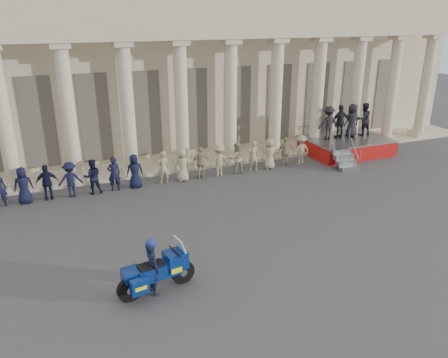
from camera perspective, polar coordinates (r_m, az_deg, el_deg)
ground at (r=15.07m, az=-0.83°, el=-8.64°), size 90.00×90.00×0.00m
building at (r=27.54m, az=-12.66°, el=14.25°), size 40.00×12.50×9.00m
officer_rank at (r=19.80m, az=-16.58°, el=0.33°), size 21.66×0.59×1.56m
reviewing_stand at (r=25.31m, az=15.62°, el=6.44°), size 4.48×4.24×2.75m
motorcycle at (r=12.62m, az=-8.72°, el=-11.82°), size 2.33×1.09×1.50m
rider at (r=12.46m, az=-9.32°, el=-11.18°), size 0.48×0.65×1.71m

